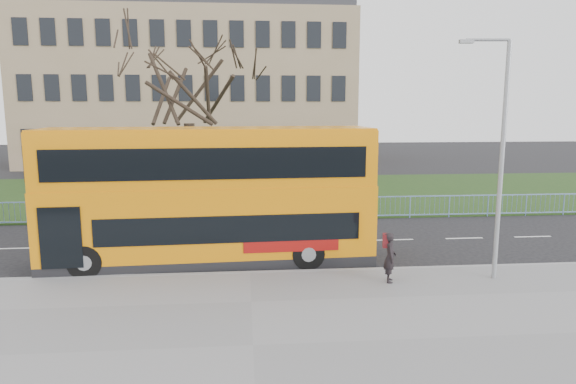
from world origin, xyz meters
name	(u,v)px	position (x,y,z in m)	size (l,w,h in m)	color
ground	(249,262)	(0.00, 0.00, 0.00)	(120.00, 120.00, 0.00)	black
pavement	(253,348)	(0.00, -6.75, 0.06)	(80.00, 10.50, 0.12)	slate
kerb	(250,274)	(0.00, -1.55, 0.07)	(80.00, 0.20, 0.14)	gray
grass_verge	(247,193)	(0.00, 14.30, 0.04)	(80.00, 15.40, 0.08)	#193513
guard_railing	(248,210)	(0.00, 6.60, 0.55)	(40.00, 0.12, 1.10)	#7191C9
bare_tree	(189,107)	(-3.00, 10.00, 5.42)	(7.48, 7.48, 10.69)	black
civic_building	(194,91)	(-5.00, 35.00, 7.00)	(30.00, 15.00, 14.00)	#907A5B
yellow_bus	(210,193)	(-1.32, -0.01, 2.51)	(11.26, 3.15, 4.67)	orange
pedestrian	(390,257)	(4.26, -2.83, 0.89)	(0.56, 0.37, 1.54)	black
street_lamp	(499,151)	(7.55, -2.76, 4.12)	(1.55, 0.29, 7.29)	#93969B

